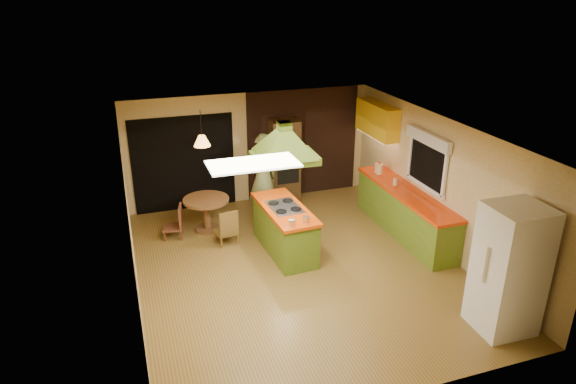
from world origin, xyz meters
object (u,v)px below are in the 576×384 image
object	(u,v)px
kitchen_island	(285,229)
man	(263,180)
refrigerator	(509,269)
dining_table	(207,208)
canister_large	(379,169)
wall_oven	(284,161)

from	to	relation	value
kitchen_island	man	world-z (taller)	man
refrigerator	dining_table	world-z (taller)	refrigerator
refrigerator	canister_large	bearing A→B (deg)	89.28
kitchen_island	man	bearing A→B (deg)	89.20
canister_large	dining_table	bearing A→B (deg)	174.38
man	canister_large	bearing A→B (deg)	156.97
dining_table	man	bearing A→B (deg)	-4.21
refrigerator	man	bearing A→B (deg)	119.33
refrigerator	canister_large	xyz separation A→B (m)	(0.16, 4.15, 0.06)
refrigerator	wall_oven	distance (m)	5.67
wall_oven	dining_table	bearing A→B (deg)	-151.44
refrigerator	dining_table	bearing A→B (deg)	129.32
man	dining_table	distance (m)	1.27
kitchen_island	wall_oven	bearing A→B (deg)	68.86
refrigerator	kitchen_island	bearing A→B (deg)	127.25
man	refrigerator	distance (m)	5.00
man	dining_table	size ratio (longest dim) A/B	2.13
man	wall_oven	distance (m)	1.30
refrigerator	wall_oven	world-z (taller)	refrigerator
wall_oven	dining_table	xyz separation A→B (m)	(-1.96, -0.94, -0.47)
canister_large	wall_oven	bearing A→B (deg)	142.58
kitchen_island	canister_large	size ratio (longest dim) A/B	8.42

